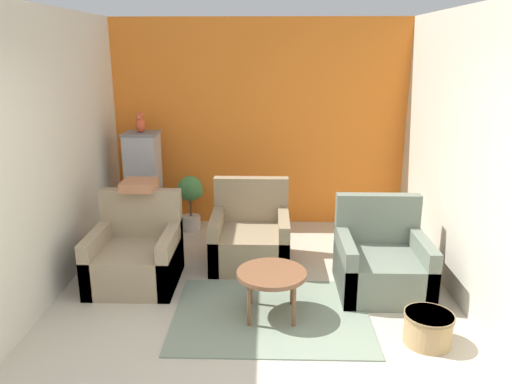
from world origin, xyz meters
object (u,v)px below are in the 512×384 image
object	(u,v)px
armchair_right	(381,264)
wicker_basket	(428,327)
coffee_table	(272,276)
potted_plant	(190,196)
parrot	(140,123)
armchair_middle	(250,238)
birdcage	(144,186)
armchair_left	(136,257)

from	to	relation	value
armchair_right	wicker_basket	bearing A→B (deg)	-78.63
armchair_right	coffee_table	bearing A→B (deg)	-153.75
armchair_right	potted_plant	xyz separation A→B (m)	(-2.20, 1.69, 0.20)
parrot	wicker_basket	bearing A→B (deg)	-40.26
coffee_table	wicker_basket	size ratio (longest dim) A/B	1.54
coffee_table	wicker_basket	xyz separation A→B (m)	(1.31, -0.41, -0.25)
armchair_middle	coffee_table	bearing A→B (deg)	-78.74
armchair_middle	birdcage	xyz separation A→B (m)	(-1.42, 0.89, 0.37)
wicker_basket	potted_plant	bearing A→B (deg)	132.08
parrot	wicker_basket	world-z (taller)	parrot
parrot	coffee_table	bearing A→B (deg)	-51.66
armchair_middle	potted_plant	world-z (taller)	armchair_middle
armchair_left	birdcage	xyz separation A→B (m)	(-0.24, 1.44, 0.37)
armchair_left	armchair_middle	size ratio (longest dim) A/B	1.00
armchair_right	armchair_middle	bearing A→B (deg)	153.99
armchair_right	parrot	world-z (taller)	parrot
armchair_right	birdcage	distance (m)	3.20
armchair_right	parrot	distance (m)	3.39
armchair_left	coffee_table	bearing A→B (deg)	-24.99
coffee_table	birdcage	distance (m)	2.69
coffee_table	parrot	size ratio (longest dim) A/B	2.43
armchair_right	birdcage	xyz separation A→B (m)	(-2.77, 1.55, 0.37)
armchair_left	birdcage	bearing A→B (deg)	99.47
birdcage	coffee_table	bearing A→B (deg)	-51.64
birdcage	wicker_basket	xyz separation A→B (m)	(2.97, -2.51, -0.51)
armchair_middle	potted_plant	xyz separation A→B (m)	(-0.85, 1.03, 0.20)
birdcage	wicker_basket	world-z (taller)	birdcage
armchair_right	potted_plant	bearing A→B (deg)	142.49
coffee_table	armchair_left	bearing A→B (deg)	155.01
armchair_left	wicker_basket	bearing A→B (deg)	-21.52
wicker_basket	armchair_right	bearing A→B (deg)	101.37
armchair_left	armchair_right	size ratio (longest dim) A/B	1.00
armchair_right	wicker_basket	xyz separation A→B (m)	(0.19, -0.96, -0.14)
armchair_right	potted_plant	world-z (taller)	armchair_right
birdcage	potted_plant	distance (m)	0.61
armchair_middle	potted_plant	distance (m)	1.35
armchair_left	wicker_basket	size ratio (longest dim) A/B	2.24
coffee_table	armchair_middle	world-z (taller)	armchair_middle
armchair_middle	wicker_basket	bearing A→B (deg)	-46.36
parrot	potted_plant	distance (m)	1.16
coffee_table	birdcage	world-z (taller)	birdcage
armchair_right	wicker_basket	distance (m)	0.99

